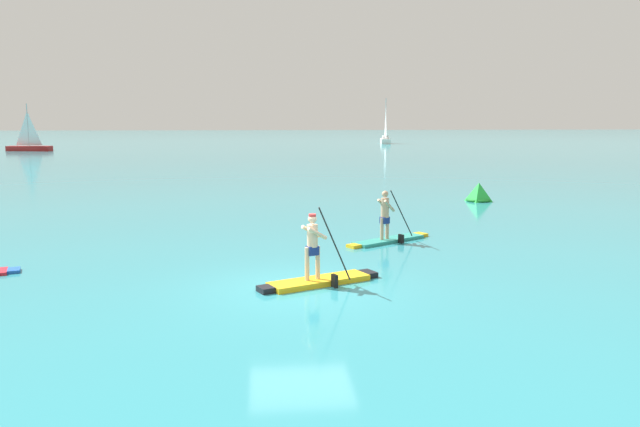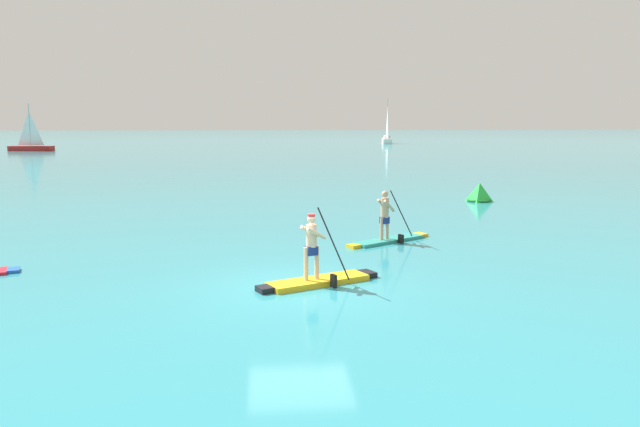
% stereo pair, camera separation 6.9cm
% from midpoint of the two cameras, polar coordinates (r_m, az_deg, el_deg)
% --- Properties ---
extents(ground, '(440.00, 440.00, 0.00)m').
position_cam_midpoint_polar(ground, '(14.68, -1.95, -6.94)').
color(ground, teal).
extents(paddleboarder_mid_center, '(3.09, 1.75, 1.98)m').
position_cam_midpoint_polar(paddleboarder_mid_center, '(14.92, -0.29, -5.43)').
color(paddleboarder_mid_center, yellow).
rests_on(paddleboarder_mid_center, ground).
extents(paddleboarder_far_right, '(3.08, 2.21, 1.81)m').
position_cam_midpoint_polar(paddleboarder_far_right, '(20.13, 6.26, -1.66)').
color(paddleboarder_far_right, teal).
rests_on(paddleboarder_far_right, ground).
extents(race_marker_buoy, '(1.33, 1.33, 0.91)m').
position_cam_midpoint_polar(race_marker_buoy, '(30.97, 14.50, 1.83)').
color(race_marker_buoy, green).
rests_on(race_marker_buoy, ground).
extents(sailboat_left_horizon, '(5.53, 2.15, 5.96)m').
position_cam_midpoint_polar(sailboat_left_horizon, '(86.83, -25.47, 5.75)').
color(sailboat_left_horizon, '#A51E1E').
rests_on(sailboat_left_horizon, ground).
extents(sailboat_right_horizon, '(2.20, 5.33, 7.48)m').
position_cam_midpoint_polar(sailboat_right_horizon, '(103.67, 6.09, 7.02)').
color(sailboat_right_horizon, white).
rests_on(sailboat_right_horizon, ground).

